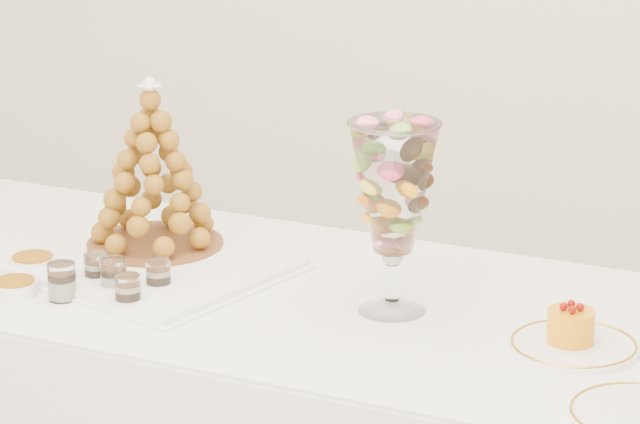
% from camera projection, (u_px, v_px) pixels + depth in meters
% --- Properties ---
extents(lace_tray, '(0.69, 0.59, 0.02)m').
position_uv_depth(lace_tray, '(137.00, 262.00, 3.21)').
color(lace_tray, white).
rests_on(lace_tray, buffet_table).
extents(macaron_vase, '(0.17, 0.17, 0.38)m').
position_uv_depth(macaron_vase, '(394.00, 190.00, 2.90)').
color(macaron_vase, white).
rests_on(macaron_vase, buffet_table).
extents(cake_plate, '(0.24, 0.24, 0.01)m').
position_uv_depth(cake_plate, '(574.00, 346.00, 2.79)').
color(cake_plate, white).
rests_on(cake_plate, buffet_table).
extents(verrine_a, '(0.05, 0.05, 0.07)m').
position_uv_depth(verrine_a, '(96.00, 269.00, 3.10)').
color(verrine_a, white).
rests_on(verrine_a, buffet_table).
extents(verrine_b, '(0.06, 0.06, 0.07)m').
position_uv_depth(verrine_b, '(114.00, 276.00, 3.05)').
color(verrine_b, white).
rests_on(verrine_b, buffet_table).
extents(verrine_c, '(0.06, 0.06, 0.07)m').
position_uv_depth(verrine_c, '(158.00, 276.00, 3.06)').
color(verrine_c, white).
rests_on(verrine_c, buffet_table).
extents(verrine_d, '(0.06, 0.06, 0.08)m').
position_uv_depth(verrine_d, '(62.00, 281.00, 3.02)').
color(verrine_d, white).
rests_on(verrine_d, buffet_table).
extents(verrine_e, '(0.06, 0.06, 0.07)m').
position_uv_depth(verrine_e, '(128.00, 292.00, 2.98)').
color(verrine_e, white).
rests_on(verrine_e, buffet_table).
extents(ramekin_back, '(0.10, 0.10, 0.03)m').
position_uv_depth(ramekin_back, '(33.00, 264.00, 3.19)').
color(ramekin_back, white).
rests_on(ramekin_back, buffet_table).
extents(ramekin_front, '(0.09, 0.09, 0.03)m').
position_uv_depth(ramekin_front, '(15.00, 288.00, 3.05)').
color(ramekin_front, white).
rests_on(ramekin_front, buffet_table).
extents(croquembouche, '(0.30, 0.30, 0.37)m').
position_uv_depth(croquembouche, '(152.00, 165.00, 3.24)').
color(croquembouche, brown).
rests_on(croquembouche, lace_tray).
extents(mousse_cake, '(0.09, 0.09, 0.08)m').
position_uv_depth(mousse_cake, '(571.00, 326.00, 2.79)').
color(mousse_cake, orange).
rests_on(mousse_cake, cake_plate).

